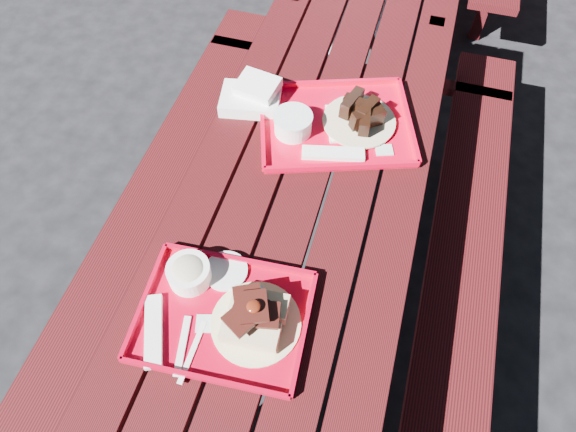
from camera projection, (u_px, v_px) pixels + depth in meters
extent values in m
plane|color=black|center=(298.00, 292.00, 2.22)|extent=(60.00, 60.00, 0.00)
cube|color=#410C0E|center=(212.00, 172.00, 1.66)|extent=(0.14, 2.40, 0.04)
cube|color=#410C0E|center=(256.00, 183.00, 1.63)|extent=(0.14, 2.40, 0.04)
cube|color=#410C0E|center=(301.00, 193.00, 1.61)|extent=(0.14, 2.40, 0.04)
cube|color=#410C0E|center=(348.00, 204.00, 1.59)|extent=(0.14, 2.40, 0.04)
cube|color=#410C0E|center=(396.00, 216.00, 1.56)|extent=(0.14, 2.40, 0.04)
cube|color=#410C0E|center=(153.00, 205.00, 1.95)|extent=(0.25, 2.40, 0.04)
cube|color=#410C0E|center=(232.00, 98.00, 2.58)|extent=(0.06, 0.06, 0.42)
cube|color=#410C0E|center=(461.00, 282.00, 1.77)|extent=(0.25, 2.40, 0.04)
cube|color=#410C0E|center=(466.00, 147.00, 2.40)|extent=(0.06, 0.06, 0.42)
cube|color=#410C0E|center=(293.00, 67.00, 2.46)|extent=(0.06, 0.06, 0.75)
cube|color=#410C0E|center=(418.00, 91.00, 2.37)|extent=(0.06, 0.06, 0.75)
cube|color=#410C0E|center=(355.00, 70.00, 2.37)|extent=(1.40, 0.06, 0.04)
cube|color=#410C0E|center=(485.00, 7.00, 2.99)|extent=(0.06, 0.06, 0.42)
cube|color=#B30420|center=(223.00, 317.00, 1.36)|extent=(0.46, 0.37, 0.01)
cube|color=#B30420|center=(240.00, 260.00, 1.43)|extent=(0.43, 0.04, 0.02)
cube|color=#B30420|center=(204.00, 378.00, 1.25)|extent=(0.43, 0.04, 0.02)
cube|color=#B30420|center=(304.00, 332.00, 1.32)|extent=(0.04, 0.34, 0.02)
cube|color=#B30420|center=(145.00, 299.00, 1.37)|extent=(0.04, 0.34, 0.02)
cylinder|color=beige|center=(256.00, 323.00, 1.34)|extent=(0.24, 0.24, 0.01)
cube|color=beige|center=(250.00, 333.00, 1.29)|extent=(0.15, 0.08, 0.04)
cube|color=beige|center=(260.00, 305.00, 1.33)|extent=(0.15, 0.08, 0.04)
ellipsoid|color=#52190B|center=(253.00, 304.00, 1.24)|extent=(0.04, 0.04, 0.01)
cylinder|color=white|center=(189.00, 273.00, 1.39)|extent=(0.12, 0.12, 0.06)
ellipsoid|color=beige|center=(188.00, 270.00, 1.37)|extent=(0.10, 0.10, 0.05)
cylinder|color=white|center=(226.00, 271.00, 1.42)|extent=(0.12, 0.12, 0.01)
cube|color=white|center=(153.00, 331.00, 1.32)|extent=(0.12, 0.20, 0.02)
cube|color=white|center=(182.00, 346.00, 1.30)|extent=(0.05, 0.16, 0.01)
cube|color=white|center=(192.00, 352.00, 1.30)|extent=(0.01, 0.17, 0.00)
cube|color=silver|center=(205.00, 324.00, 1.34)|extent=(0.06, 0.06, 0.00)
cube|color=red|center=(335.00, 126.00, 1.73)|extent=(0.59, 0.52, 0.01)
cube|color=red|center=(330.00, 83.00, 1.82)|extent=(0.47, 0.18, 0.02)
cube|color=red|center=(342.00, 166.00, 1.61)|extent=(0.47, 0.18, 0.02)
cube|color=red|center=(408.00, 119.00, 1.72)|extent=(0.14, 0.36, 0.02)
cube|color=red|center=(262.00, 125.00, 1.71)|extent=(0.14, 0.36, 0.02)
cube|color=white|center=(352.00, 123.00, 1.72)|extent=(0.21, 0.21, 0.01)
cylinder|color=beige|center=(359.00, 121.00, 1.72)|extent=(0.25, 0.25, 0.01)
cylinder|color=white|center=(293.00, 124.00, 1.68)|extent=(0.12, 0.12, 0.06)
cylinder|color=white|center=(293.00, 117.00, 1.65)|extent=(0.13, 0.13, 0.01)
cube|color=silver|center=(333.00, 153.00, 1.64)|extent=(0.21, 0.09, 0.02)
cube|color=silver|center=(384.00, 150.00, 1.66)|extent=(0.07, 0.06, 0.00)
cube|color=white|center=(251.00, 100.00, 1.78)|extent=(0.23, 0.18, 0.05)
cube|color=white|center=(258.00, 86.00, 1.75)|extent=(0.16, 0.13, 0.04)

